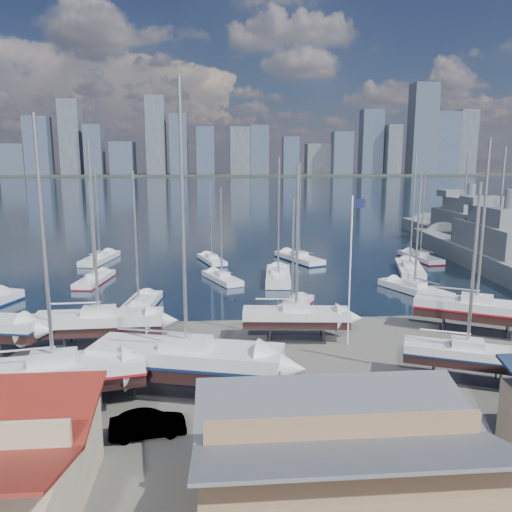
{
  "coord_description": "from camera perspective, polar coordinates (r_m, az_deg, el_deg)",
  "views": [
    {
      "loc": [
        -5.27,
        -44.81,
        14.43
      ],
      "look_at": [
        -0.9,
        8.0,
        4.6
      ],
      "focal_mm": 35.0,
      "sensor_mm": 36.0,
      "label": 1
    }
  ],
  "objects": [
    {
      "name": "ground",
      "position": [
        38.05,
        3.66,
        -11.8
      ],
      "size": [
        1400.0,
        1400.0,
        0.0
      ],
      "primitive_type": "plane",
      "color": "#605E59",
      "rests_on": "ground"
    },
    {
      "name": "water",
      "position": [
        345.16,
        -3.9,
        8.06
      ],
      "size": [
        1400.0,
        600.0,
        0.4
      ],
      "primitive_type": "cube",
      "color": "#19283B",
      "rests_on": "ground"
    },
    {
      "name": "far_shore",
      "position": [
        604.98,
        -4.29,
        9.21
      ],
      "size": [
        1400.0,
        80.0,
        2.2
      ],
      "primitive_type": "cube",
      "color": "#2D332D",
      "rests_on": "ground"
    },
    {
      "name": "skyline",
      "position": [
        599.08,
        -5.11,
        12.82
      ],
      "size": [
        639.14,
        43.8,
        107.69
      ],
      "color": "#475166",
      "rests_on": "far_shore"
    },
    {
      "name": "shed_grey",
      "position": [
        23.07,
        9.95,
        -21.82
      ],
      "size": [
        12.6,
        8.4,
        4.17
      ],
      "color": "#8C6B4C",
      "rests_on": "ground"
    },
    {
      "name": "sailboat_cradle_1",
      "position": [
        32.77,
        -22.08,
        -12.35
      ],
      "size": [
        11.04,
        4.92,
        17.15
      ],
      "rotation": [
        0.0,
        0.0,
        0.19
      ],
      "color": "#2D2D33",
      "rests_on": "ground"
    },
    {
      "name": "sailboat_cradle_2",
      "position": [
        41.74,
        -17.49,
        -7.19
      ],
      "size": [
        10.02,
        3.1,
        16.2
      ],
      "rotation": [
        0.0,
        0.0,
        0.03
      ],
      "color": "#2D2D33",
      "rests_on": "ground"
    },
    {
      "name": "sailboat_cradle_3",
      "position": [
        32.47,
        -7.91,
        -11.63
      ],
      "size": [
        12.65,
        6.46,
        19.42
      ],
      "rotation": [
        0.0,
        0.0,
        -0.26
      ],
      "color": "#2D2D33",
      "rests_on": "ground"
    },
    {
      "name": "sailboat_cradle_4",
      "position": [
        41.62,
        4.59,
        -6.91
      ],
      "size": [
        8.96,
        3.32,
        14.42
      ],
      "rotation": [
        0.0,
        0.0,
        -0.1
      ],
      "color": "#2D2D33",
      "rests_on": "ground"
    },
    {
      "name": "sailboat_cradle_5",
      "position": [
        36.57,
        22.94,
        -10.34
      ],
      "size": [
        8.34,
        5.28,
        13.31
      ],
      "rotation": [
        0.0,
        0.0,
        -0.41
      ],
      "color": "#2D2D33",
      "rests_on": "ground"
    },
    {
      "name": "sailboat_cradle_6",
      "position": [
        47.23,
        23.86,
        -5.55
      ],
      "size": [
        10.32,
        7.5,
        16.49
      ],
      "rotation": [
        0.0,
        0.0,
        -0.51
      ],
      "color": "#2D2D33",
      "rests_on": "ground"
    },
    {
      "name": "sailboat_moored_1",
      "position": [
        64.45,
        -17.95,
        -2.67
      ],
      "size": [
        3.56,
        8.84,
        12.85
      ],
      "rotation": [
        0.0,
        0.0,
        1.43
      ],
      "color": "black",
      "rests_on": "water"
    },
    {
      "name": "sailboat_moored_2",
      "position": [
        77.98,
        -17.4,
        -0.4
      ],
      "size": [
        4.35,
        10.1,
        14.77
      ],
      "rotation": [
        0.0,
        0.0,
        1.4
      ],
      "color": "black",
      "rests_on": "water"
    },
    {
      "name": "sailboat_moored_3",
      "position": [
        51.12,
        -13.25,
        -5.82
      ],
      "size": [
        3.84,
        9.86,
        14.35
      ],
      "rotation": [
        0.0,
        0.0,
        1.45
      ],
      "color": "black",
      "rests_on": "water"
    },
    {
      "name": "sailboat_moored_4",
      "position": [
        62.24,
        -3.92,
        -2.62
      ],
      "size": [
        5.2,
        8.3,
        12.16
      ],
      "rotation": [
        0.0,
        0.0,
        1.97
      ],
      "color": "black",
      "rests_on": "water"
    },
    {
      "name": "sailboat_moored_5",
      "position": [
        74.05,
        -5.08,
        -0.53
      ],
      "size": [
        4.62,
        8.62,
        12.41
      ],
      "rotation": [
        0.0,
        0.0,
        1.86
      ],
      "color": "black",
      "rests_on": "water"
    },
    {
      "name": "sailboat_moored_6",
      "position": [
        50.25,
        4.16,
        -5.84
      ],
      "size": [
        5.66,
        7.91,
        11.68
      ],
      "rotation": [
        0.0,
        0.0,
        1.07
      ],
      "color": "black",
      "rests_on": "water"
    },
    {
      "name": "sailboat_moored_7",
      "position": [
        62.73,
        2.54,
        -2.5
      ],
      "size": [
        4.23,
        10.84,
        15.94
      ],
      "rotation": [
        0.0,
        0.0,
        1.45
      ],
      "color": "black",
      "rests_on": "water"
    },
    {
      "name": "sailboat_moored_8",
      "position": [
        74.99,
        4.93,
        -0.39
      ],
      "size": [
        6.46,
        10.53,
        15.26
      ],
      "rotation": [
        0.0,
        0.0,
        1.95
      ],
      "color": "black",
      "rests_on": "water"
    },
    {
      "name": "sailboat_moored_9",
      "position": [
        59.35,
        17.64,
        -3.75
      ],
      "size": [
        6.05,
        9.54,
        13.99
      ],
      "rotation": [
        0.0,
        0.0,
        1.98
      ],
      "color": "black",
      "rests_on": "water"
    },
    {
      "name": "sailboat_moored_10",
      "position": [
        70.07,
        17.14,
        -1.59
      ],
      "size": [
        5.88,
        11.33,
        16.31
      ],
      "rotation": [
        0.0,
        0.0,
        1.3
      ],
      "color": "black",
      "rests_on": "water"
    },
    {
      "name": "sailboat_moored_11",
      "position": [
        79.59,
        18.24,
        -0.25
      ],
      "size": [
        3.89,
        9.54,
        13.85
      ],
      "rotation": [
        0.0,
        0.0,
        1.71
      ],
      "color": "black",
      "rests_on": "water"
    },
    {
      "name": "naval_ship_east",
      "position": [
        76.6,
        25.72,
        -0.14
      ],
      "size": [
        11.41,
        48.75,
        18.35
      ],
      "rotation": [
        0.0,
        0.0,
        1.49
      ],
      "color": "slate",
      "rests_on": "water"
    },
    {
      "name": "naval_ship_west",
      "position": [
        98.4,
        22.46,
        2.25
      ],
      "size": [
        8.77,
        44.81,
        18.01
      ],
      "rotation": [
        0.0,
        0.0,
        1.53
      ],
      "color": "slate",
      "rests_on": "water"
    },
    {
      "name": "car_a",
      "position": [
        30.92,
        -25.07,
        -16.69
      ],
      "size": [
        2.75,
        4.98,
        1.6
      ],
      "primitive_type": "imported",
      "rotation": [
        0.0,
        0.0,
        0.19
      ],
      "color": "gray",
      "rests_on": "ground"
    },
    {
      "name": "car_b",
      "position": [
        28.8,
        -12.26,
        -18.29
      ],
      "size": [
        4.22,
        2.02,
        1.33
      ],
      "primitive_type": "imported",
      "rotation": [
        0.0,
        0.0,
        1.72
      ],
      "color": "gray",
      "rests_on": "ground"
    },
    {
      "name": "car_c",
      "position": [
        27.9,
        14.48,
        -19.19
      ],
      "size": [
        2.75,
        5.55,
        1.51
      ],
      "primitive_type": "imported",
      "rotation": [
        0.0,
        0.0,
        -0.04
      ],
      "color": "gray",
      "rests_on": "ground"
    },
    {
      "name": "car_d",
      "position": [
        30.73,
        20.44,
        -16.52
      ],
      "size": [
        2.92,
        5.76,
        1.6
      ],
      "primitive_type": "imported",
      "rotation": [
        0.0,
        0.0,
        -0.13
      ],
      "color": "gray",
      "rests_on": "ground"
    },
    {
      "name": "flagpole",
      "position": [
        39.9,
        10.86,
        -0.53
      ],
      "size": [
        1.06,
        0.12,
        12.02
      ],
      "color": "white",
      "rests_on": "ground"
    }
  ]
}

